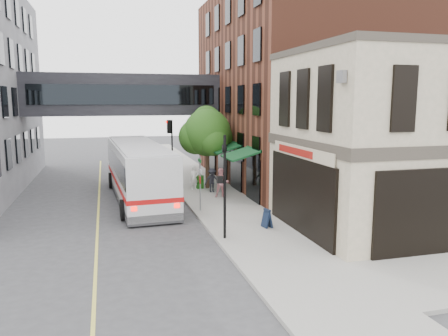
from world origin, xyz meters
TOP-DOWN VIEW (x-y plane):
  - ground at (0.00, 0.00)m, footprint 120.00×120.00m
  - sidewalk_main at (2.00, 14.00)m, footprint 4.00×60.00m
  - corner_building at (8.97, 2.00)m, footprint 10.19×8.12m
  - brick_building at (9.98, 15.00)m, footprint 13.76×18.00m
  - skyway_bridge at (-3.00, 18.00)m, footprint 14.00×3.18m
  - traffic_signal_near at (0.37, 2.00)m, footprint 0.44×0.22m
  - traffic_signal_far at (0.26, 17.00)m, footprint 0.53×0.28m
  - street_sign_pole at (0.39, 7.00)m, footprint 0.08×0.75m
  - street_tree at (2.19, 13.22)m, footprint 3.80×3.20m
  - lane_marking at (-5.00, 10.00)m, footprint 0.12×40.00m
  - bus at (-2.57, 11.28)m, footprint 3.59×12.77m
  - pedestrian_a at (1.20, 12.68)m, footprint 0.65×0.51m
  - pedestrian_b at (2.39, 9.93)m, footprint 0.97×0.81m
  - pedestrian_c at (2.17, 11.55)m, footprint 1.08×0.69m
  - newspaper_box at (1.63, 12.95)m, footprint 0.55×0.52m
  - sandwich_board at (2.76, 3.04)m, footprint 0.41×0.55m

SIDE VIEW (x-z plane):
  - ground at x=0.00m, z-range 0.00..0.00m
  - lane_marking at x=-5.00m, z-range 0.00..0.01m
  - sidewalk_main at x=2.00m, z-range 0.00..0.15m
  - sandwich_board at x=2.76m, z-range 0.15..1.04m
  - newspaper_box at x=1.63m, z-range 0.15..1.05m
  - pedestrian_c at x=2.17m, z-range 0.15..1.73m
  - pedestrian_a at x=1.20m, z-range 0.15..1.73m
  - pedestrian_b at x=2.39m, z-range 0.15..1.95m
  - bus at x=-2.57m, z-range 0.21..3.61m
  - street_sign_pole at x=0.39m, z-range 0.43..3.43m
  - traffic_signal_near at x=0.37m, z-range 0.68..5.28m
  - traffic_signal_far at x=0.26m, z-range 1.09..5.59m
  - street_tree at x=2.19m, z-range 1.11..6.71m
  - corner_building at x=8.97m, z-range -0.01..8.44m
  - skyway_bridge at x=-3.00m, z-range 5.00..8.00m
  - brick_building at x=9.98m, z-range -0.01..13.99m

